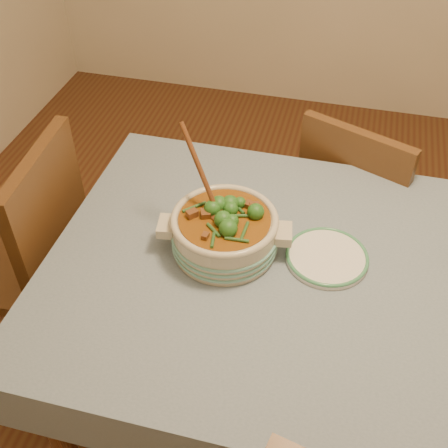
{
  "coord_description": "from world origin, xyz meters",
  "views": [
    {
      "loc": [
        -0.07,
        -1.08,
        1.92
      ],
      "look_at": [
        -0.35,
        0.03,
        0.86
      ],
      "focal_mm": 45.0,
      "sensor_mm": 36.0,
      "label": 1
    }
  ],
  "objects_px": {
    "stew_casserole": "(224,230)",
    "chair_left": "(29,251)",
    "dining_table": "(339,301)",
    "chair_far": "(356,203)",
    "white_plate": "(327,257)"
  },
  "relations": [
    {
      "from": "dining_table",
      "to": "white_plate",
      "type": "height_order",
      "value": "white_plate"
    },
    {
      "from": "dining_table",
      "to": "chair_left",
      "type": "distance_m",
      "value": 1.06
    },
    {
      "from": "dining_table",
      "to": "chair_left",
      "type": "xyz_separation_m",
      "value": [
        -1.05,
        0.07,
        -0.12
      ]
    },
    {
      "from": "stew_casserole",
      "to": "dining_table",
      "type": "bearing_deg",
      "value": -6.21
    },
    {
      "from": "chair_far",
      "to": "chair_left",
      "type": "relative_size",
      "value": 0.93
    },
    {
      "from": "chair_left",
      "to": "stew_casserole",
      "type": "bearing_deg",
      "value": 83.45
    },
    {
      "from": "white_plate",
      "to": "chair_left",
      "type": "bearing_deg",
      "value": 179.92
    },
    {
      "from": "stew_casserole",
      "to": "chair_left",
      "type": "height_order",
      "value": "stew_casserole"
    },
    {
      "from": "stew_casserole",
      "to": "chair_far",
      "type": "xyz_separation_m",
      "value": [
        0.37,
        0.62,
        -0.33
      ]
    },
    {
      "from": "dining_table",
      "to": "chair_left",
      "type": "relative_size",
      "value": 1.76
    },
    {
      "from": "white_plate",
      "to": "chair_far",
      "type": "height_order",
      "value": "chair_far"
    },
    {
      "from": "dining_table",
      "to": "stew_casserole",
      "type": "xyz_separation_m",
      "value": [
        -0.35,
        0.04,
        0.17
      ]
    },
    {
      "from": "chair_left",
      "to": "white_plate",
      "type": "bearing_deg",
      "value": 85.85
    },
    {
      "from": "chair_far",
      "to": "chair_left",
      "type": "xyz_separation_m",
      "value": [
        -1.08,
        -0.59,
        0.04
      ]
    },
    {
      "from": "stew_casserole",
      "to": "chair_left",
      "type": "xyz_separation_m",
      "value": [
        -0.7,
        0.03,
        -0.29
      ]
    }
  ]
}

